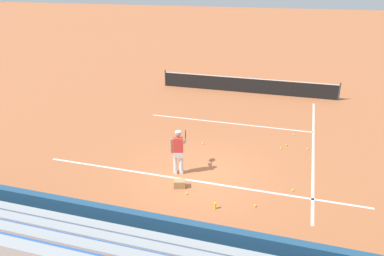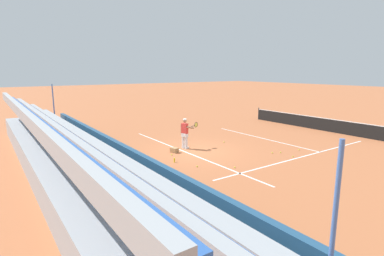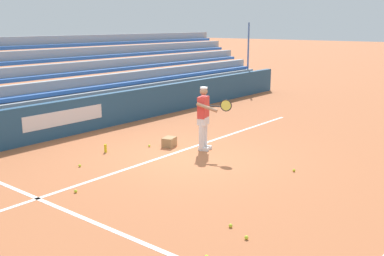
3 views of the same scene
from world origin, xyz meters
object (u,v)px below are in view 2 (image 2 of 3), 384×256
(tennis_ball_toward_net, at_px, (197,166))
(tennis_ball_on_baseline, at_px, (235,167))
(tennis_ball_near_player, at_px, (281,152))
(tennis_ball_far_right, at_px, (272,153))
(tennis_ball_far_left, at_px, (293,156))
(tennis_net, at_px, (313,122))
(tennis_player, at_px, (185,133))
(water_bottle, at_px, (174,160))
(tennis_ball_midcourt, at_px, (224,142))
(tennis_ball_stray_back, at_px, (299,150))
(tennis_ball_by_box, at_px, (172,155))
(ball_box_cardboard, at_px, (174,150))

(tennis_ball_toward_net, xyz_separation_m, tennis_ball_on_baseline, (1.11, 1.32, 0.00))
(tennis_ball_near_player, height_order, tennis_ball_far_right, same)
(tennis_ball_far_left, distance_m, tennis_net, 8.55)
(tennis_player, relative_size, water_bottle, 7.80)
(tennis_ball_near_player, distance_m, tennis_ball_midcourt, 3.67)
(tennis_ball_stray_back, distance_m, tennis_net, 7.01)
(tennis_player, xyz_separation_m, tennis_ball_by_box, (0.74, -1.35, -0.86))
(tennis_ball_near_player, xyz_separation_m, tennis_ball_by_box, (-2.98, -5.06, 0.00))
(tennis_ball_near_player, bearing_deg, tennis_player, -135.13)
(tennis_ball_midcourt, relative_size, water_bottle, 0.30)
(ball_box_cardboard, bearing_deg, tennis_ball_on_baseline, 12.82)
(tennis_ball_far_left, xyz_separation_m, water_bottle, (-2.75, -5.46, 0.08))
(tennis_ball_near_player, xyz_separation_m, tennis_ball_far_right, (-0.20, -0.44, 0.00))
(ball_box_cardboard, bearing_deg, tennis_player, 110.66)
(water_bottle, bearing_deg, tennis_ball_stray_back, 72.95)
(tennis_ball_far_right, bearing_deg, tennis_ball_on_baseline, -78.90)
(tennis_player, distance_m, water_bottle, 2.76)
(ball_box_cardboard, distance_m, tennis_net, 12.15)
(tennis_player, xyz_separation_m, tennis_net, (0.74, 11.19, -0.40))
(tennis_net, bearing_deg, ball_box_cardboard, -91.82)
(water_bottle, bearing_deg, tennis_ball_on_baseline, 37.86)
(ball_box_cardboard, distance_m, water_bottle, 1.77)
(tennis_ball_on_baseline, bearing_deg, tennis_ball_far_right, 101.10)
(tennis_ball_midcourt, height_order, tennis_net, tennis_net)
(tennis_ball_near_player, bearing_deg, tennis_ball_midcourt, -165.15)
(tennis_ball_stray_back, bearing_deg, tennis_ball_by_box, -116.98)
(ball_box_cardboard, xyz_separation_m, tennis_ball_far_left, (4.25, 4.53, -0.10))
(tennis_ball_midcourt, distance_m, water_bottle, 4.94)
(tennis_ball_near_player, height_order, tennis_ball_stray_back, same)
(tennis_ball_on_baseline, height_order, water_bottle, water_bottle)
(ball_box_cardboard, height_order, water_bottle, ball_box_cardboard)
(tennis_net, bearing_deg, tennis_ball_near_player, -68.25)
(ball_box_cardboard, relative_size, tennis_ball_on_baseline, 6.06)
(ball_box_cardboard, height_order, tennis_ball_midcourt, ball_box_cardboard)
(tennis_player, relative_size, tennis_ball_far_right, 25.98)
(tennis_ball_far_right, relative_size, tennis_net, 0.01)
(ball_box_cardboard, distance_m, tennis_ball_near_player, 5.75)
(tennis_ball_near_player, height_order, tennis_net, tennis_net)
(tennis_ball_midcourt, bearing_deg, ball_box_cardboard, -87.20)
(tennis_ball_stray_back, xyz_separation_m, tennis_ball_by_box, (-3.22, -6.33, 0.00))
(tennis_player, distance_m, tennis_ball_far_right, 4.89)
(tennis_ball_stray_back, xyz_separation_m, water_bottle, (-2.10, -6.86, 0.08))
(tennis_ball_toward_net, distance_m, tennis_ball_far_left, 5.21)
(tennis_player, relative_size, tennis_ball_on_baseline, 25.98)
(tennis_ball_stray_back, height_order, tennis_ball_far_left, same)
(tennis_ball_on_baseline, bearing_deg, tennis_ball_by_box, -159.67)
(ball_box_cardboard, relative_size, tennis_ball_by_box, 6.06)
(tennis_ball_on_baseline, height_order, tennis_ball_far_left, same)
(ball_box_cardboard, relative_size, tennis_ball_toward_net, 6.06)
(ball_box_cardboard, height_order, tennis_ball_on_baseline, ball_box_cardboard)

